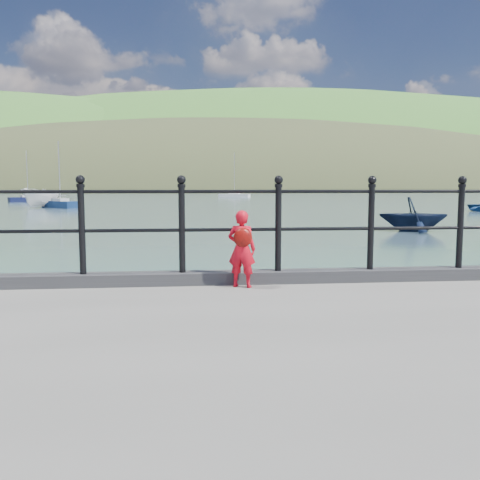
{
  "coord_description": "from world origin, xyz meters",
  "views": [
    {
      "loc": [
        -0.52,
        -6.4,
        2.21
      ],
      "look_at": [
        0.11,
        -0.2,
        1.55
      ],
      "focal_mm": 38.0,
      "sensor_mm": 36.0,
      "label": 1
    }
  ],
  "objects": [
    {
      "name": "launch_navy",
      "position": [
        10.46,
        17.5,
        0.85
      ],
      "size": [
        3.77,
        3.44,
        1.7
      ],
      "primitive_type": "imported",
      "rotation": [
        0.0,
        0.0,
        1.34
      ],
      "color": "black",
      "rests_on": "ground"
    },
    {
      "name": "kerb",
      "position": [
        0.0,
        -0.15,
        1.07
      ],
      "size": [
        60.0,
        0.3,
        0.15
      ],
      "primitive_type": "cube",
      "color": "#28282B",
      "rests_on": "quay"
    },
    {
      "name": "ground",
      "position": [
        0.0,
        0.0,
        0.0
      ],
      "size": [
        600.0,
        600.0,
        0.0
      ],
      "primitive_type": "plane",
      "color": "#2D4251",
      "rests_on": "ground"
    },
    {
      "name": "far_shore",
      "position": [
        38.34,
        239.41,
        -22.57
      ],
      "size": [
        830.0,
        200.0,
        156.0
      ],
      "color": "#333A21",
      "rests_on": "ground"
    },
    {
      "name": "railing",
      "position": [
        0.0,
        -0.15,
        1.82
      ],
      "size": [
        18.11,
        0.11,
        1.2
      ],
      "color": "black",
      "rests_on": "kerb"
    },
    {
      "name": "sailboat_port",
      "position": [
        -13.72,
        47.81,
        0.34
      ],
      "size": [
        4.43,
        4.36,
        7.02
      ],
      "rotation": [
        0.0,
        0.0,
        -0.77
      ],
      "color": "navy",
      "rests_on": "ground"
    },
    {
      "name": "sailboat_left",
      "position": [
        -23.19,
        68.55,
        0.34
      ],
      "size": [
        5.24,
        3.96,
        7.45
      ],
      "rotation": [
        0.0,
        0.0,
        0.53
      ],
      "color": "#0E1233",
      "rests_on": "ground"
    },
    {
      "name": "child",
      "position": [
        0.11,
        -0.41,
        1.48
      ],
      "size": [
        0.4,
        0.35,
        0.93
      ],
      "rotation": [
        0.0,
        0.0,
        2.76
      ],
      "color": "red",
      "rests_on": "quay"
    },
    {
      "name": "launch_white",
      "position": [
        -15.69,
        48.06,
        1.03
      ],
      "size": [
        3.83,
        5.69,
        2.06
      ],
      "primitive_type": "imported",
      "rotation": [
        0.0,
        0.0,
        -0.38
      ],
      "color": "silver",
      "rests_on": "ground"
    },
    {
      "name": "sailboat_deep",
      "position": [
        8.76,
        96.31,
        0.34
      ],
      "size": [
        6.49,
        4.1,
        9.23
      ],
      "rotation": [
        0.0,
        0.0,
        -0.39
      ],
      "color": "silver",
      "rests_on": "ground"
    }
  ]
}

